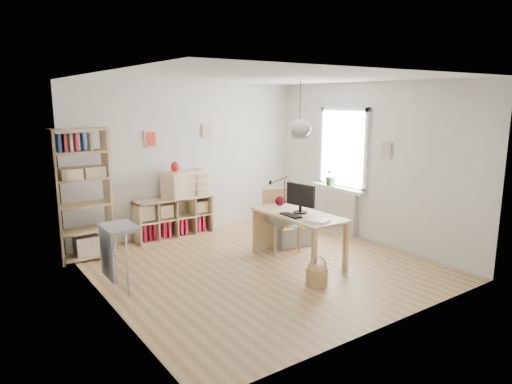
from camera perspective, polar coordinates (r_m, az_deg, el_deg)
ground at (r=6.83m, az=0.76°, el=-9.18°), size 4.50×4.50×0.00m
room_shell at (r=6.62m, az=5.49°, el=7.90°), size 4.50×4.50×4.50m
window_unit at (r=8.34m, az=10.90°, el=5.38°), size 0.07×1.16×1.46m
radiator at (r=8.52m, az=10.44°, el=-2.34°), size 0.10×0.80×0.80m
windowsill at (r=8.39m, az=10.30°, el=0.46°), size 0.22×1.20×0.06m
desk at (r=6.84m, az=5.27°, el=-3.42°), size 0.70×1.50×0.75m
cube_shelf at (r=8.24m, az=-10.44°, el=-3.55°), size 1.40×0.38×0.72m
tall_bookshelf at (r=7.31m, az=-20.94°, el=0.30°), size 0.80×0.38×2.00m
side_table at (r=6.04m, az=-17.23°, el=-5.80°), size 0.40×0.55×0.85m
chair at (r=7.40m, az=3.04°, el=-2.99°), size 0.58×0.58×0.98m
wicker_basket at (r=6.16m, az=7.59°, el=-10.36°), size 0.29×0.29×0.40m
storage_chest at (r=7.79m, az=4.28°, el=-4.84°), size 0.76×0.83×0.68m
monitor at (r=6.78m, az=5.59°, el=-0.60°), size 0.20×0.50×0.44m
keyboard at (r=6.65m, az=4.37°, el=-2.92°), size 0.15×0.38×0.02m
task_lamp at (r=7.26m, az=2.66°, el=0.59°), size 0.40×0.15×0.42m
yarn_ball at (r=7.26m, az=3.00°, el=-1.14°), size 0.15×0.15×0.15m
paper_tray at (r=6.38m, az=7.72°, el=-3.56°), size 0.32×0.36×0.03m
drawer_chest at (r=8.16m, az=-8.90°, el=1.04°), size 0.87×0.57×0.46m
red_vase at (r=8.04m, az=-10.07°, el=3.14°), size 0.15×0.15×0.18m
potted_plant at (r=8.46m, az=9.40°, el=2.04°), size 0.36×0.33×0.36m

